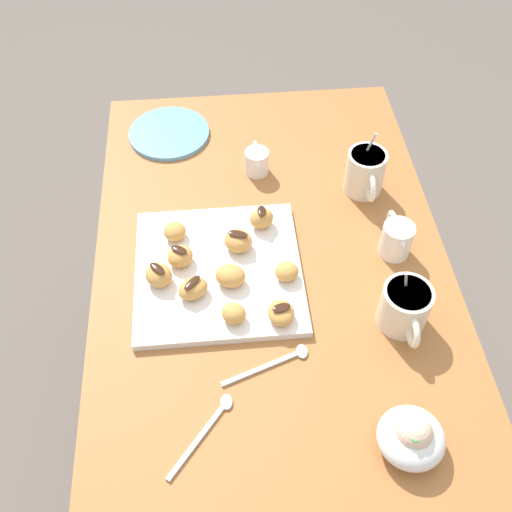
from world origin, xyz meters
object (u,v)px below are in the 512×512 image
at_px(coffee_mug_cream_right, 405,307).
at_px(beignet_6, 159,275).
at_px(beignet_3, 287,272).
at_px(pastry_plate_square, 218,271).
at_px(beignet_0, 234,313).
at_px(chocolate_sauce_pitcher, 257,160).
at_px(beignet_5, 238,241).
at_px(beignet_8, 278,313).
at_px(saucer_sky_left, 169,133).
at_px(beignet_1, 230,276).
at_px(beignet_2, 180,256).
at_px(cream_pitcher_white, 396,238).
at_px(beignet_9, 193,289).
at_px(beignet_4, 262,218).
at_px(dining_table, 270,297).
at_px(coffee_mug_cream_left, 365,172).
at_px(beignet_7, 175,231).
at_px(ice_cream_bowl, 412,437).

xyz_separation_m(coffee_mug_cream_right, beignet_6, (-0.12, -0.43, -0.01)).
distance_m(coffee_mug_cream_right, beignet_3, 0.22).
xyz_separation_m(pastry_plate_square, beignet_0, (0.11, 0.02, 0.02)).
relative_size(chocolate_sauce_pitcher, beignet_5, 1.68).
bearing_deg(beignet_8, saucer_sky_left, -160.18).
bearing_deg(beignet_1, beignet_3, 91.23).
relative_size(beignet_2, beignet_6, 0.95).
bearing_deg(beignet_3, beignet_1, -88.77).
bearing_deg(cream_pitcher_white, beignet_9, -78.49).
height_order(coffee_mug_cream_right, beignet_2, coffee_mug_cream_right).
xyz_separation_m(coffee_mug_cream_right, beignet_2, (-0.16, -0.39, -0.01)).
distance_m(beignet_4, beignet_6, 0.23).
relative_size(dining_table, beignet_8, 19.49).
xyz_separation_m(chocolate_sauce_pitcher, beignet_9, (0.33, -0.15, 0.00)).
bearing_deg(coffee_mug_cream_left, pastry_plate_square, -57.95).
relative_size(dining_table, beignet_6, 20.19).
bearing_deg(chocolate_sauce_pitcher, pastry_plate_square, -19.54).
height_order(coffee_mug_cream_left, beignet_9, coffee_mug_cream_left).
bearing_deg(beignet_9, beignet_7, -167.21).
bearing_deg(ice_cream_bowl, beignet_2, -138.04).
distance_m(coffee_mug_cream_left, beignet_8, 0.39).
bearing_deg(beignet_5, ice_cream_bowl, 29.61).
relative_size(coffee_mug_cream_left, saucer_sky_left, 0.79).
bearing_deg(ice_cream_bowl, beignet_5, -150.39).
bearing_deg(dining_table, ice_cream_bowl, 23.26).
relative_size(cream_pitcher_white, beignet_5, 1.91).
relative_size(coffee_mug_cream_right, saucer_sky_left, 0.72).
bearing_deg(beignet_3, beignet_4, -165.72).
height_order(beignet_3, beignet_7, same).
bearing_deg(beignet_4, beignet_3, 14.28).
bearing_deg(coffee_mug_cream_right, beignet_4, -136.52).
relative_size(chocolate_sauce_pitcher, beignet_2, 1.87).
bearing_deg(beignet_5, beignet_9, -40.77).
distance_m(coffee_mug_cream_right, beignet_1, 0.31).
bearing_deg(dining_table, beignet_9, -59.81).
relative_size(pastry_plate_square, ice_cream_bowl, 3.00).
bearing_deg(beignet_1, dining_table, 128.96).
bearing_deg(beignet_6, beignet_9, 60.69).
bearing_deg(beignet_0, beignet_3, 128.78).
distance_m(coffee_mug_cream_right, chocolate_sauce_pitcher, 0.47).
xyz_separation_m(cream_pitcher_white, chocolate_sauce_pitcher, (-0.25, -0.24, -0.01)).
bearing_deg(beignet_6, coffee_mug_cream_right, 74.71).
xyz_separation_m(chocolate_sauce_pitcher, beignet_5, (0.23, -0.06, 0.00)).
height_order(pastry_plate_square, coffee_mug_cream_left, coffee_mug_cream_left).
relative_size(beignet_2, beignet_3, 1.13).
bearing_deg(cream_pitcher_white, beignet_8, -59.27).
relative_size(pastry_plate_square, beignet_2, 6.31).
relative_size(coffee_mug_cream_left, beignet_7, 3.34).
distance_m(dining_table, coffee_mug_cream_left, 0.33).
xyz_separation_m(cream_pitcher_white, beignet_3, (0.06, -0.22, -0.01)).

